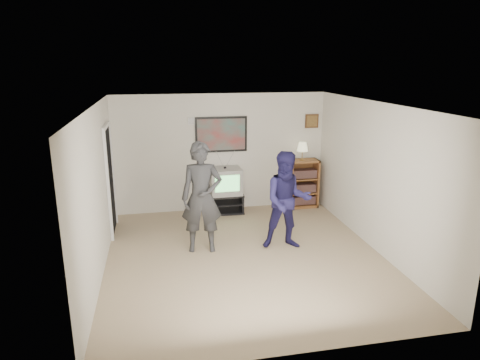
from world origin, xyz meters
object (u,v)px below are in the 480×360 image
object	(u,v)px
bookshelf	(303,183)
media_stand	(223,203)
crt_television	(225,181)
person_short	(287,201)
person_tall	(202,198)

from	to	relation	value
bookshelf	media_stand	bearing A→B (deg)	-178.40
crt_television	person_short	distance (m)	2.11
crt_television	person_short	size ratio (longest dim) A/B	0.38
media_stand	person_tall	world-z (taller)	person_tall
media_stand	crt_television	xyz separation A→B (m)	(0.04, -0.00, 0.49)
media_stand	person_short	bearing A→B (deg)	-66.40
media_stand	bookshelf	distance (m)	1.82
media_stand	person_short	world-z (taller)	person_short
bookshelf	person_tall	bearing A→B (deg)	-142.83
person_tall	person_short	distance (m)	1.45
bookshelf	person_tall	xyz separation A→B (m)	(-2.43, -1.85, 0.41)
crt_television	person_tall	xyz separation A→B (m)	(-0.69, -1.80, 0.24)
person_tall	person_short	bearing A→B (deg)	-0.16
media_stand	bookshelf	bearing A→B (deg)	3.34
crt_television	person_tall	size ratio (longest dim) A/B	0.35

